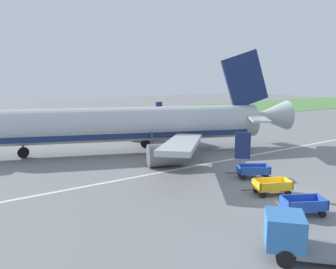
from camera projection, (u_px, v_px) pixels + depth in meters
ground_plane at (287, 198)px, 23.83m from camera, size 220.00×220.00×0.00m
grass_strip at (62, 121)px, 63.78m from camera, size 220.00×28.00×0.06m
apron_stripe at (194, 166)px, 32.14m from camera, size 120.00×0.36×0.01m
airplane at (135, 125)px, 37.55m from camera, size 36.21×29.52×11.34m
baggage_cart_nearest at (303, 205)px, 20.85m from camera, size 3.48×2.41×1.07m
baggage_cart_second_in_row at (272, 186)px, 24.41m from camera, size 3.54×2.29×1.07m
baggage_cart_third_in_row at (253, 171)px, 28.37m from camera, size 3.39×2.53×1.07m
service_truck_beside_carts at (295, 236)px, 15.73m from camera, size 4.38×4.49×2.10m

